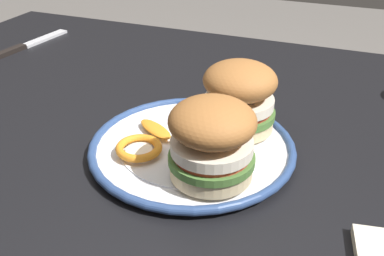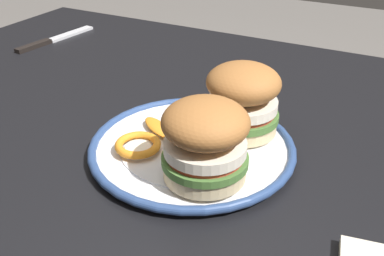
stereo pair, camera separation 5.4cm
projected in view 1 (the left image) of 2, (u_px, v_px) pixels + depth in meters
The scene contains 7 objects.
dining_table at pixel (212, 191), 0.68m from camera, with size 1.45×0.95×0.76m.
dinner_plate at pixel (192, 147), 0.61m from camera, with size 0.29×0.29×0.02m.
sandwich_half_left at pixel (239, 96), 0.61m from camera, with size 0.11×0.11×0.10m.
sandwich_half_right at pixel (212, 139), 0.51m from camera, with size 0.12×0.12×0.10m.
orange_peel_curled at pixel (139, 148), 0.58m from camera, with size 0.09×0.09×0.01m.
orange_peel_strip_long at pixel (156, 129), 0.63m from camera, with size 0.07×0.06×0.01m.
table_knife at pixel (25, 46), 0.99m from camera, with size 0.04×0.22×0.01m.
Camera 1 is at (0.17, -0.52, 1.10)m, focal length 40.86 mm.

